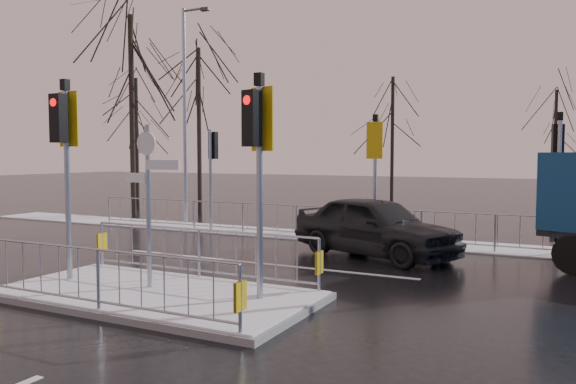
% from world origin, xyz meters
% --- Properties ---
extents(ground, '(120.00, 120.00, 0.00)m').
position_xyz_m(ground, '(0.00, 0.00, 0.00)').
color(ground, black).
rests_on(ground, ground).
extents(snow_verge, '(30.00, 2.00, 0.04)m').
position_xyz_m(snow_verge, '(0.00, 8.60, 0.02)').
color(snow_verge, white).
rests_on(snow_verge, ground).
extents(lane_markings, '(8.00, 11.38, 0.01)m').
position_xyz_m(lane_markings, '(0.00, -0.33, 0.00)').
color(lane_markings, silver).
rests_on(lane_markings, ground).
extents(traffic_island, '(6.00, 3.04, 4.15)m').
position_xyz_m(traffic_island, '(-0.01, 0.01, 0.39)').
color(traffic_island, slate).
rests_on(traffic_island, ground).
extents(far_kerb_fixtures, '(18.00, 0.65, 3.83)m').
position_xyz_m(far_kerb_fixtures, '(0.29, 8.09, 1.02)').
color(far_kerb_fixtures, '#9499A1').
rests_on(far_kerb_fixtures, ground).
extents(car_far_lane, '(5.03, 3.47, 1.59)m').
position_xyz_m(car_far_lane, '(2.26, 6.02, 0.80)').
color(car_far_lane, black).
rests_on(car_far_lane, ground).
extents(tree_near_a, '(4.75, 4.75, 8.97)m').
position_xyz_m(tree_near_a, '(-10.50, 11.00, 6.11)').
color(tree_near_a, black).
rests_on(tree_near_a, ground).
extents(tree_near_b, '(4.00, 4.00, 7.55)m').
position_xyz_m(tree_near_b, '(-8.00, 12.50, 5.15)').
color(tree_near_b, black).
rests_on(tree_near_b, ground).
extents(tree_near_c, '(3.50, 3.50, 6.61)m').
position_xyz_m(tree_near_c, '(-12.50, 13.50, 4.50)').
color(tree_near_c, black).
rests_on(tree_near_c, ground).
extents(tree_far_a, '(3.75, 3.75, 7.08)m').
position_xyz_m(tree_far_a, '(-2.00, 22.00, 4.82)').
color(tree_far_a, black).
rests_on(tree_far_a, ground).
extents(tree_far_b, '(3.25, 3.25, 6.14)m').
position_xyz_m(tree_far_b, '(6.00, 24.00, 4.18)').
color(tree_far_b, black).
rests_on(tree_far_b, ground).
extents(street_lamp_left, '(1.25, 0.18, 8.20)m').
position_xyz_m(street_lamp_left, '(-6.43, 9.50, 4.49)').
color(street_lamp_left, '#9499A1').
rests_on(street_lamp_left, ground).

